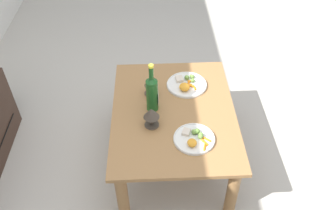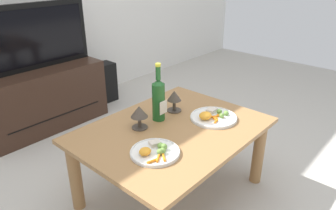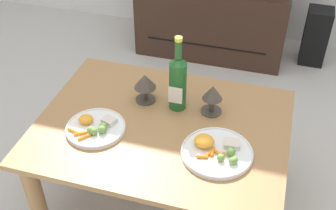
% 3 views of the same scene
% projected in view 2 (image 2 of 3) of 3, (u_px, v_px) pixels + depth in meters
% --- Properties ---
extents(ground_plane, '(6.40, 6.40, 0.00)m').
position_uv_depth(ground_plane, '(172.00, 192.00, 1.95)').
color(ground_plane, '#B7B2A8').
extents(dining_table, '(1.03, 0.78, 0.45)m').
position_uv_depth(dining_table, '(172.00, 140.00, 1.79)').
color(dining_table, '#9E7042').
rests_on(dining_table, ground_plane).
extents(tv_stand, '(1.00, 0.47, 0.51)m').
position_uv_depth(tv_stand, '(41.00, 97.00, 2.66)').
color(tv_stand, '#382319').
rests_on(tv_stand, ground_plane).
extents(tv_screen, '(0.98, 0.05, 0.51)m').
position_uv_depth(tv_screen, '(30.00, 37.00, 2.44)').
color(tv_screen, black).
rests_on(tv_screen, tv_stand).
extents(floor_speaker, '(0.16, 0.16, 0.39)m').
position_uv_depth(floor_speaker, '(106.00, 82.00, 3.17)').
color(floor_speaker, black).
rests_on(floor_speaker, ground_plane).
extents(wine_bottle, '(0.07, 0.08, 0.34)m').
position_uv_depth(wine_bottle, '(159.00, 98.00, 1.80)').
color(wine_bottle, '#1E5923').
rests_on(wine_bottle, dining_table).
extents(goblet_left, '(0.10, 0.10, 0.13)m').
position_uv_depth(goblet_left, '(139.00, 113.00, 1.73)').
color(goblet_left, '#473D33').
rests_on(goblet_left, dining_table).
extents(goblet_right, '(0.09, 0.09, 0.13)m').
position_uv_depth(goblet_right, '(174.00, 97.00, 1.93)').
color(goblet_right, '#473D33').
rests_on(goblet_right, dining_table).
extents(dinner_plate_left, '(0.24, 0.24, 0.05)m').
position_uv_depth(dinner_plate_left, '(155.00, 151.00, 1.52)').
color(dinner_plate_left, white).
rests_on(dinner_plate_left, dining_table).
extents(dinner_plate_right, '(0.28, 0.28, 0.06)m').
position_uv_depth(dinner_plate_right, '(213.00, 117.00, 1.86)').
color(dinner_plate_right, white).
rests_on(dinner_plate_right, dining_table).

